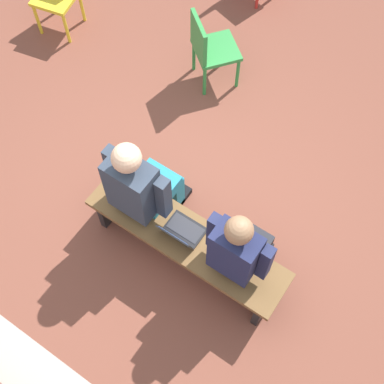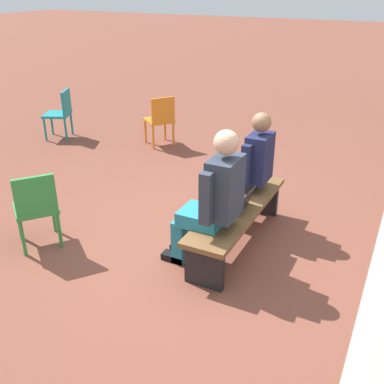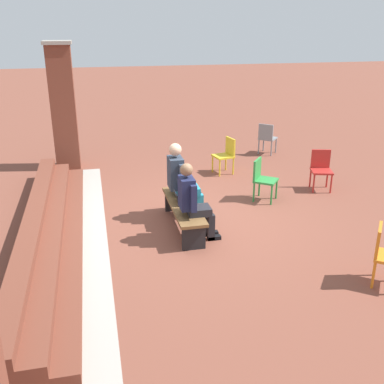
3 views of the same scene
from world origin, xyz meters
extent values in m
plane|color=brown|center=(0.00, 0.00, 0.00)|extent=(60.00, 60.00, 0.00)
cube|color=brown|center=(-0.32, 0.25, 0.42)|extent=(1.80, 0.44, 0.05)
cube|color=black|center=(-1.12, 0.25, 0.20)|extent=(0.06, 0.37, 0.40)
cube|color=black|center=(0.48, 0.25, 0.20)|extent=(0.06, 0.37, 0.40)
cube|color=#232328|center=(-0.78, 0.09, 0.51)|extent=(0.31, 0.37, 0.13)
cube|color=#232328|center=(-0.87, -0.10, 0.23)|extent=(0.10, 0.11, 0.45)
cube|color=black|center=(-0.87, -0.15, 0.03)|extent=(0.10, 0.22, 0.06)
cube|color=#232328|center=(-0.70, -0.10, 0.23)|extent=(0.10, 0.11, 0.45)
cube|color=black|center=(-0.70, -0.15, 0.03)|extent=(0.10, 0.22, 0.06)
cube|color=#1E2347|center=(-0.78, 0.29, 0.83)|extent=(0.35, 0.22, 0.52)
cube|color=navy|center=(-0.78, 0.17, 0.79)|extent=(0.05, 0.01, 0.31)
cube|color=#1E2347|center=(-1.00, 0.23, 0.81)|extent=(0.08, 0.09, 0.44)
cube|color=#1E2347|center=(-0.56, 0.23, 0.81)|extent=(0.08, 0.09, 0.44)
sphere|color=#8C6647|center=(-0.78, 0.29, 1.22)|extent=(0.20, 0.20, 0.20)
cube|color=teal|center=(0.15, 0.07, 0.51)|extent=(0.34, 0.40, 0.14)
cube|color=teal|center=(0.06, -0.13, 0.23)|extent=(0.11, 0.12, 0.45)
cube|color=black|center=(0.06, -0.19, 0.04)|extent=(0.11, 0.24, 0.07)
cube|color=teal|center=(0.24, -0.13, 0.23)|extent=(0.11, 0.12, 0.45)
cube|color=black|center=(0.24, -0.19, 0.04)|extent=(0.11, 0.24, 0.07)
cube|color=#2D3847|center=(0.15, 0.29, 0.86)|extent=(0.38, 0.24, 0.57)
cube|color=#2D3847|center=(-0.09, 0.22, 0.84)|extent=(0.09, 0.10, 0.48)
cube|color=#2D3847|center=(0.39, 0.22, 0.84)|extent=(0.09, 0.10, 0.48)
sphere|color=#DBAD89|center=(0.15, 0.29, 1.29)|extent=(0.22, 0.22, 0.22)
cube|color=black|center=(-0.28, 0.21, 0.46)|extent=(0.32, 0.22, 0.02)
cube|color=#2D2D33|center=(-0.28, 0.20, 0.47)|extent=(0.29, 0.15, 0.00)
cube|color=black|center=(-0.28, 0.35, 0.57)|extent=(0.32, 0.07, 0.19)
cube|color=#33519E|center=(-0.28, 0.35, 0.57)|extent=(0.28, 0.06, 0.17)
cube|color=#2D893D|center=(0.59, -1.62, 0.42)|extent=(0.59, 0.59, 0.04)
cube|color=#2D893D|center=(0.71, -1.47, 0.64)|extent=(0.34, 0.28, 0.40)
cylinder|color=#2D893D|center=(0.34, -1.65, 0.20)|extent=(0.04, 0.04, 0.40)
cylinder|color=#2D893D|center=(0.62, -1.87, 0.20)|extent=(0.04, 0.04, 0.40)
cylinder|color=#2D893D|center=(0.56, -1.36, 0.20)|extent=(0.04, 0.04, 0.40)
cylinder|color=#2D893D|center=(0.85, -1.59, 0.20)|extent=(0.04, 0.04, 0.40)
cube|color=teal|center=(-2.21, -3.86, 0.42)|extent=(0.56, 0.56, 0.04)
cube|color=teal|center=(-2.28, -3.69, 0.64)|extent=(0.38, 0.20, 0.40)
cylinder|color=teal|center=(-2.29, -4.10, 0.20)|extent=(0.04, 0.04, 0.40)
cylinder|color=teal|center=(-1.97, -3.95, 0.20)|extent=(0.04, 0.04, 0.40)
cylinder|color=teal|center=(-2.44, -3.78, 0.20)|extent=(0.04, 0.04, 0.40)
cylinder|color=teal|center=(-2.12, -3.63, 0.20)|extent=(0.04, 0.04, 0.40)
cube|color=orange|center=(-2.70, -2.10, 0.42)|extent=(0.59, 0.59, 0.04)
cube|color=orange|center=(-2.59, -1.95, 0.64)|extent=(0.34, 0.27, 0.40)
cylinder|color=orange|center=(-2.95, -2.14, 0.20)|extent=(0.04, 0.04, 0.40)
cylinder|color=orange|center=(-2.67, -2.36, 0.20)|extent=(0.04, 0.04, 0.40)
cylinder|color=orange|center=(-2.74, -1.85, 0.20)|extent=(0.04, 0.04, 0.40)
cylinder|color=orange|center=(-2.45, -2.07, 0.20)|extent=(0.04, 0.04, 0.40)
camera|label=1|loc=(-1.34, 1.67, 4.48)|focal=50.00mm
camera|label=2|loc=(3.52, 1.67, 2.55)|focal=42.00mm
camera|label=3|loc=(-7.29, 1.67, 3.38)|focal=42.00mm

